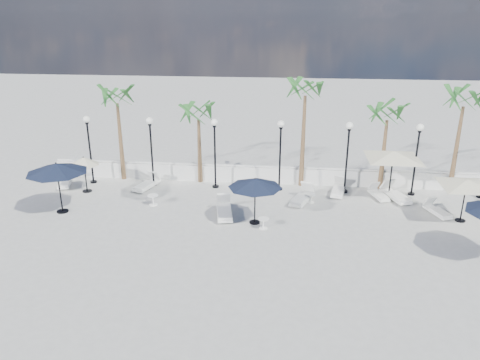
# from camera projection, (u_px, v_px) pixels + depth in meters

# --- Properties ---
(ground) EXTENTS (100.00, 100.00, 0.00)m
(ground) POSITION_uv_depth(u_px,v_px,m) (275.00, 246.00, 19.43)
(ground) COLOR #A2A19D
(ground) RESTS_ON ground
(balustrade) EXTENTS (26.00, 0.30, 1.01)m
(balustrade) POSITION_uv_depth(u_px,v_px,m) (280.00, 175.00, 26.27)
(balustrade) COLOR silver
(balustrade) RESTS_ON ground
(lamppost_0) EXTENTS (0.36, 0.36, 3.84)m
(lamppost_0) POSITION_uv_depth(u_px,v_px,m) (89.00, 140.00, 25.66)
(lamppost_0) COLOR black
(lamppost_0) RESTS_ON ground
(lamppost_1) EXTENTS (0.36, 0.36, 3.84)m
(lamppost_1) POSITION_uv_depth(u_px,v_px,m) (151.00, 142.00, 25.32)
(lamppost_1) COLOR black
(lamppost_1) RESTS_ON ground
(lamppost_2) EXTENTS (0.36, 0.36, 3.84)m
(lamppost_2) POSITION_uv_depth(u_px,v_px,m) (215.00, 144.00, 24.98)
(lamppost_2) COLOR black
(lamppost_2) RESTS_ON ground
(lamppost_3) EXTENTS (0.36, 0.36, 3.84)m
(lamppost_3) POSITION_uv_depth(u_px,v_px,m) (280.00, 146.00, 24.63)
(lamppost_3) COLOR black
(lamppost_3) RESTS_ON ground
(lamppost_4) EXTENTS (0.36, 0.36, 3.84)m
(lamppost_4) POSITION_uv_depth(u_px,v_px,m) (348.00, 148.00, 24.29)
(lamppost_4) COLOR black
(lamppost_4) RESTS_ON ground
(lamppost_5) EXTENTS (0.36, 0.36, 3.84)m
(lamppost_5) POSITION_uv_depth(u_px,v_px,m) (417.00, 150.00, 23.95)
(lamppost_5) COLOR black
(lamppost_5) RESTS_ON ground
(palm_0) EXTENTS (2.60, 2.60, 5.50)m
(palm_0) POSITION_uv_depth(u_px,v_px,m) (117.00, 101.00, 25.55)
(palm_0) COLOR brown
(palm_0) RESTS_ON ground
(palm_1) EXTENTS (2.60, 2.60, 4.70)m
(palm_1) POSITION_uv_depth(u_px,v_px,m) (198.00, 117.00, 25.38)
(palm_1) COLOR brown
(palm_1) RESTS_ON ground
(palm_2) EXTENTS (2.60, 2.60, 6.10)m
(palm_2) POSITION_uv_depth(u_px,v_px,m) (305.00, 94.00, 24.35)
(palm_2) COLOR brown
(palm_2) RESTS_ON ground
(palm_3) EXTENTS (2.60, 2.60, 4.90)m
(palm_3) POSITION_uv_depth(u_px,v_px,m) (387.00, 117.00, 24.34)
(palm_3) COLOR brown
(palm_3) RESTS_ON ground
(palm_4) EXTENTS (2.60, 2.60, 5.70)m
(palm_4) POSITION_uv_depth(u_px,v_px,m) (464.00, 104.00, 23.70)
(palm_4) COLOR brown
(palm_4) RESTS_ON ground
(lounger_0) EXTENTS (1.14, 1.97, 0.70)m
(lounger_0) POSITION_uv_depth(u_px,v_px,m) (65.00, 181.00, 26.04)
(lounger_0) COLOR white
(lounger_0) RESTS_ON ground
(lounger_1) EXTENTS (1.06, 2.20, 0.79)m
(lounger_1) POSITION_uv_depth(u_px,v_px,m) (224.00, 211.00, 22.20)
(lounger_1) COLOR white
(lounger_1) RESTS_ON ground
(lounger_2) EXTENTS (1.16, 2.02, 0.72)m
(lounger_2) POSITION_uv_depth(u_px,v_px,m) (147.00, 184.00, 25.60)
(lounger_2) COLOR white
(lounger_2) RESTS_ON ground
(lounger_3) EXTENTS (1.37, 2.18, 0.78)m
(lounger_3) POSITION_uv_depth(u_px,v_px,m) (302.00, 197.00, 23.77)
(lounger_3) COLOR white
(lounger_3) RESTS_ON ground
(lounger_4) EXTENTS (0.98, 1.98, 0.71)m
(lounger_4) POSITION_uv_depth(u_px,v_px,m) (338.00, 190.00, 24.84)
(lounger_4) COLOR white
(lounger_4) RESTS_ON ground
(lounger_5) EXTENTS (0.95, 1.71, 0.61)m
(lounger_5) POSITION_uv_depth(u_px,v_px,m) (379.00, 194.00, 24.32)
(lounger_5) COLOR white
(lounger_5) RESTS_ON ground
(lounger_6) EXTENTS (1.06, 1.74, 0.62)m
(lounger_6) POSITION_uv_depth(u_px,v_px,m) (437.00, 211.00, 22.35)
(lounger_6) COLOR white
(lounger_6) RESTS_ON ground
(lounger_7) EXTENTS (1.37, 2.17, 0.78)m
(lounger_7) POSITION_uv_depth(u_px,v_px,m) (395.00, 195.00, 24.10)
(lounger_7) COLOR white
(lounger_7) RESTS_ON ground
(side_table_0) EXTENTS (0.55, 0.55, 0.53)m
(side_table_0) POSITION_uv_depth(u_px,v_px,m) (153.00, 199.00, 23.40)
(side_table_0) COLOR white
(side_table_0) RESTS_ON ground
(side_table_1) EXTENTS (0.51, 0.51, 0.49)m
(side_table_1) POSITION_uv_depth(u_px,v_px,m) (264.00, 222.00, 20.91)
(side_table_1) COLOR white
(side_table_1) RESTS_ON ground
(side_table_2) EXTENTS (0.47, 0.47, 0.45)m
(side_table_2) POSITION_uv_depth(u_px,v_px,m) (311.00, 198.00, 23.70)
(side_table_2) COLOR white
(side_table_2) RESTS_ON ground
(parasol_navy_left) EXTENTS (2.87, 2.87, 2.53)m
(parasol_navy_left) POSITION_uv_depth(u_px,v_px,m) (57.00, 168.00, 21.95)
(parasol_navy_left) COLOR black
(parasol_navy_left) RESTS_ON ground
(parasol_navy_mid) EXTENTS (2.47, 2.47, 2.21)m
(parasol_navy_mid) POSITION_uv_depth(u_px,v_px,m) (255.00, 183.00, 20.89)
(parasol_navy_mid) COLOR black
(parasol_navy_mid) RESTS_ON ground
(parasol_cream_sq_a) EXTENTS (4.50, 4.50, 2.21)m
(parasol_cream_sq_a) POSITION_uv_depth(u_px,v_px,m) (467.00, 180.00, 21.04)
(parasol_cream_sq_a) COLOR black
(parasol_cream_sq_a) RESTS_ON ground
(parasol_cream_sq_b) EXTENTS (5.29, 5.29, 2.65)m
(parasol_cream_sq_b) POSITION_uv_depth(u_px,v_px,m) (394.00, 151.00, 23.80)
(parasol_cream_sq_b) COLOR black
(parasol_cream_sq_b) RESTS_ON ground
(parasol_cream_small) EXTENTS (1.61, 1.61, 1.98)m
(parasol_cream_small) POSITION_uv_depth(u_px,v_px,m) (84.00, 162.00, 24.66)
(parasol_cream_small) COLOR black
(parasol_cream_small) RESTS_ON ground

